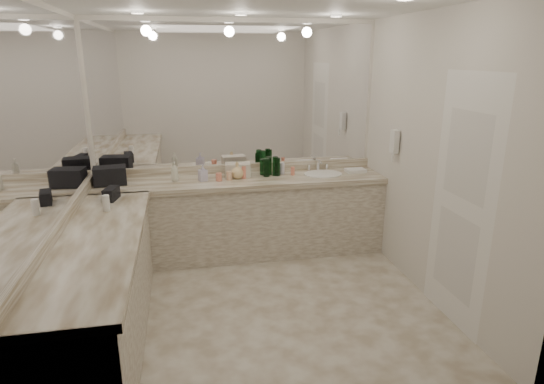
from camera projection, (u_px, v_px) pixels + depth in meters
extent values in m
plane|color=beige|center=(260.00, 306.00, 4.17)|extent=(3.20, 3.20, 0.00)
plane|color=white|center=(257.00, 1.00, 3.42)|extent=(3.20, 3.20, 0.00)
cube|color=silver|center=(237.00, 138.00, 5.20)|extent=(3.20, 0.02, 2.60)
cube|color=silver|center=(54.00, 179.00, 3.50)|extent=(0.02, 3.00, 2.60)
cube|color=silver|center=(434.00, 161.00, 4.09)|extent=(0.02, 3.00, 2.60)
cube|color=beige|center=(242.00, 219.00, 5.18)|extent=(3.20, 0.60, 0.84)
cube|color=beige|center=(241.00, 181.00, 5.04)|extent=(3.20, 0.64, 0.06)
cube|color=beige|center=(101.00, 296.00, 3.52)|extent=(0.60, 2.40, 0.84)
cube|color=beige|center=(96.00, 242.00, 3.40)|extent=(0.64, 2.42, 0.06)
cube|color=beige|center=(238.00, 168.00, 5.29)|extent=(3.20, 0.04, 0.10)
cube|color=beige|center=(63.00, 221.00, 3.60)|extent=(0.04, 3.00, 0.10)
cube|color=white|center=(236.00, 96.00, 5.06)|extent=(3.12, 0.01, 1.55)
cube|color=white|center=(47.00, 117.00, 3.36)|extent=(0.01, 2.92, 1.55)
cylinder|color=white|center=(323.00, 175.00, 5.22)|extent=(0.44, 0.44, 0.03)
cube|color=silver|center=(318.00, 164.00, 5.39)|extent=(0.24, 0.16, 0.14)
cube|color=white|center=(395.00, 141.00, 4.73)|extent=(0.06, 0.10, 0.24)
cube|color=white|center=(461.00, 204.00, 3.69)|extent=(0.02, 0.82, 2.10)
cube|color=black|center=(110.00, 176.00, 4.77)|extent=(0.35, 0.24, 0.19)
cube|color=black|center=(111.00, 194.00, 4.28)|extent=(0.14, 0.23, 0.12)
cube|color=beige|center=(238.00, 170.00, 5.09)|extent=(0.29, 0.20, 0.16)
cube|color=white|center=(355.00, 171.00, 5.31)|extent=(0.23, 0.16, 0.04)
cylinder|color=white|center=(106.00, 203.00, 3.97)|extent=(0.06, 0.06, 0.14)
imported|color=beige|center=(175.00, 172.00, 4.90)|extent=(0.10, 0.10, 0.21)
imported|color=silver|center=(203.00, 173.00, 4.92)|extent=(0.11, 0.11, 0.18)
imported|color=#E6C588|center=(237.00, 170.00, 5.02)|extent=(0.17, 0.17, 0.19)
cylinder|color=#14501E|center=(263.00, 167.00, 5.18)|extent=(0.07, 0.07, 0.18)
cylinder|color=#14501E|center=(266.00, 168.00, 5.09)|extent=(0.07, 0.07, 0.21)
cylinder|color=#14501E|center=(275.00, 166.00, 5.14)|extent=(0.06, 0.06, 0.22)
cylinder|color=#14501E|center=(269.00, 166.00, 5.18)|extent=(0.07, 0.07, 0.21)
cylinder|color=#14501E|center=(277.00, 167.00, 5.13)|extent=(0.06, 0.06, 0.20)
cylinder|color=#E57F66|center=(122.00, 181.00, 4.77)|extent=(0.04, 0.04, 0.08)
cylinder|color=silver|center=(119.00, 176.00, 4.87)|extent=(0.05, 0.05, 0.14)
cylinder|color=#E57F66|center=(293.00, 171.00, 5.17)|extent=(0.04, 0.04, 0.10)
cylinder|color=silver|center=(248.00, 172.00, 5.08)|extent=(0.06, 0.06, 0.11)
cylinder|color=#E57F66|center=(244.00, 172.00, 5.03)|extent=(0.06, 0.06, 0.14)
cylinder|color=#E0B28C|center=(229.00, 176.00, 4.96)|extent=(0.07, 0.07, 0.10)
cylinder|color=white|center=(122.00, 180.00, 4.80)|extent=(0.06, 0.06, 0.09)
cylinder|color=silver|center=(282.00, 169.00, 5.20)|extent=(0.05, 0.05, 0.13)
cylinder|color=#E57F66|center=(219.00, 177.00, 4.93)|extent=(0.07, 0.07, 0.09)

